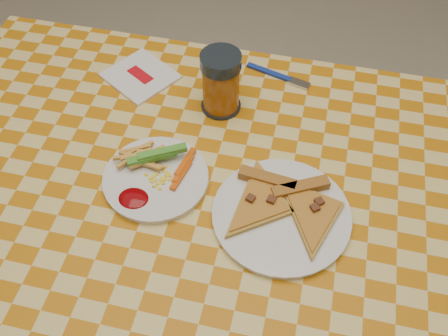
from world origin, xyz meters
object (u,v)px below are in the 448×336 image
at_px(plate_right, 281,216).
at_px(drink_glass, 221,83).
at_px(table, 206,216).
at_px(plate_left, 156,179).

xyz_separation_m(plate_right, drink_glass, (-0.17, 0.26, 0.06)).
height_order(table, plate_right, plate_right).
height_order(plate_right, drink_glass, drink_glass).
bearing_deg(plate_right, table, 173.22).
distance_m(table, plate_left, 0.13).
bearing_deg(drink_glass, plate_left, -108.58).
height_order(table, drink_glass, drink_glass).
bearing_deg(plate_right, drink_glass, 124.12).
xyz_separation_m(table, drink_glass, (-0.03, 0.24, 0.14)).
bearing_deg(plate_right, plate_left, 173.41).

